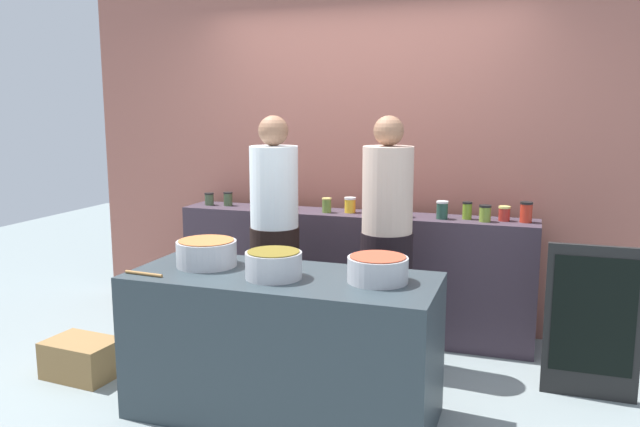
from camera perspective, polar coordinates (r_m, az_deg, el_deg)
name	(u,v)px	position (r m, az deg, el deg)	size (l,w,h in m)	color
ground	(302,391)	(4.00, -1.68, -15.84)	(12.00, 12.00, 0.00)	gray
storefront_wall	(365,135)	(5.00, 4.09, 7.11)	(4.80, 0.12, 3.00)	#A36053
display_shelf	(351,273)	(4.82, 2.88, -5.42)	(2.70, 0.36, 0.93)	#3A2E3A
prep_table	(283,346)	(3.58, -3.42, -11.90)	(1.70, 0.70, 0.81)	#2D393F
preserve_jar_0	(209,199)	(5.16, -10.04, 1.31)	(0.07, 0.07, 0.10)	#3C4C33
preserve_jar_1	(228,199)	(5.10, -8.36, 1.33)	(0.07, 0.07, 0.11)	#3C4E32
preserve_jar_2	(257,199)	(4.97, -5.79, 1.35)	(0.07, 0.07, 0.14)	#96490C
preserve_jar_3	(269,201)	(4.94, -4.69, 1.11)	(0.09, 0.09, 0.11)	#92420D
preserve_jar_4	(288,202)	(4.90, -2.90, 1.01)	(0.08, 0.08, 0.10)	yellow
preserve_jar_5	(327,205)	(4.72, 0.62, 0.76)	(0.07, 0.07, 0.11)	olive
preserve_jar_6	(350,205)	(4.72, 2.75, 0.79)	(0.09, 0.09, 0.12)	gold
preserve_jar_7	(368,205)	(4.71, 4.37, 0.80)	(0.08, 0.08, 0.12)	red
preserve_jar_8	(382,206)	(4.62, 5.66, 0.69)	(0.09, 0.09, 0.14)	#BD3210
preserve_jar_9	(404,210)	(4.57, 7.63, 0.29)	(0.08, 0.08, 0.10)	#235031
preserve_jar_10	(442,210)	(4.53, 11.05, 0.32)	(0.08, 0.08, 0.13)	#234639
preserve_jar_11	(467,210)	(4.56, 13.24, 0.28)	(0.07, 0.07, 0.12)	olive
preserve_jar_12	(485,213)	(4.49, 14.79, 0.02)	(0.08, 0.08, 0.12)	olive
preserve_jar_13	(504,213)	(4.56, 16.42, 0.00)	(0.08, 0.08, 0.10)	#AA2922
preserve_jar_14	(526,212)	(4.54, 18.24, 0.13)	(0.09, 0.09, 0.14)	red
cooking_pot_left	(207,253)	(3.68, -10.27, -3.56)	(0.35, 0.35, 0.15)	#B7B7BC
cooking_pot_center	(274,265)	(3.38, -4.24, -4.67)	(0.31, 0.31, 0.15)	#B7B7BC
cooking_pot_right	(378,269)	(3.31, 5.27, -5.07)	(0.32, 0.32, 0.14)	#B7B7BC
wooden_spoon	(144,274)	(3.57, -15.74, -5.29)	(0.02, 0.02, 0.24)	#9E703D
cook_with_tongs	(275,248)	(4.35, -4.14, -3.13)	(0.34, 0.34, 1.67)	black
cook_in_cap	(386,256)	(4.14, 6.06, -3.84)	(0.34, 0.34, 1.67)	black
bread_crate	(82,358)	(4.42, -20.82, -12.21)	(0.45, 0.31, 0.24)	olive
chalkboard_sign	(593,322)	(4.07, 23.55, -9.04)	(0.54, 0.04, 0.93)	black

